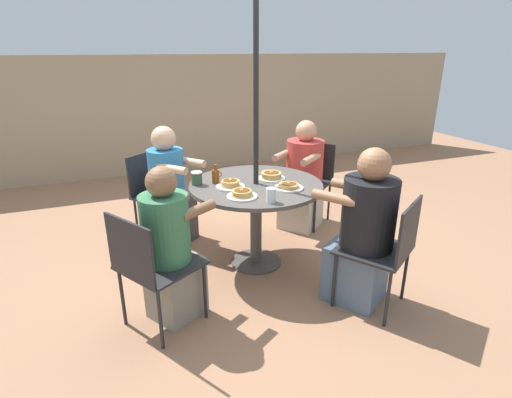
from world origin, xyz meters
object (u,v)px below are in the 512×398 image
(diner_east, at_px, (170,251))
(pancake_plate_d, at_px, (242,194))
(syrup_bottle, at_px, (216,176))
(diner_north, at_px, (170,190))
(patio_chair_east, at_px, (150,263))
(pancake_plate_a, at_px, (271,176))
(diner_west, at_px, (303,180))
(drinking_glass_a, at_px, (271,195))
(pancake_plate_c, at_px, (289,187))
(patio_chair_north, at_px, (156,189))
(patio_table, at_px, (256,196))
(coffee_cup, at_px, (197,178))
(pancake_plate_b, at_px, (230,184))
(patio_chair_south, at_px, (386,246))
(diner_south, at_px, (363,235))
(patio_chair_west, at_px, (310,177))

(diner_east, height_order, pancake_plate_d, diner_east)
(syrup_bottle, bearing_deg, diner_north, 116.10)
(patio_chair_east, relative_size, pancake_plate_a, 3.64)
(diner_west, distance_m, syrup_bottle, 1.19)
(pancake_plate_d, bearing_deg, diner_north, 111.27)
(drinking_glass_a, bearing_deg, diner_west, 51.63)
(patio_chair_east, height_order, pancake_plate_c, patio_chair_east)
(patio_chair_east, xyz_separation_m, syrup_bottle, (0.66, 0.71, 0.31))
(patio_chair_north, relative_size, diner_north, 0.75)
(pancake_plate_c, height_order, pancake_plate_d, pancake_plate_d)
(patio_table, xyz_separation_m, pancake_plate_a, (0.17, 0.07, 0.14))
(pancake_plate_d, distance_m, coffee_cup, 0.49)
(pancake_plate_b, relative_size, pancake_plate_c, 1.00)
(patio_chair_east, relative_size, coffee_cup, 7.78)
(patio_chair_south, relative_size, diner_south, 0.72)
(patio_chair_south, xyz_separation_m, pancake_plate_a, (-0.45, 1.01, 0.27))
(patio_table, bearing_deg, coffee_cup, 161.90)
(patio_chair_east, xyz_separation_m, pancake_plate_a, (1.13, 0.65, 0.27))
(diner_north, distance_m, syrup_bottle, 0.73)
(drinking_glass_a, bearing_deg, diner_north, 115.07)
(syrup_bottle, xyz_separation_m, coffee_cup, (-0.16, 0.02, -0.01))
(diner_east, height_order, diner_south, diner_south)
(diner_north, xyz_separation_m, diner_west, (1.36, -0.16, -0.02))
(patio_chair_south, bearing_deg, pancake_plate_b, 99.15)
(patio_chair_west, bearing_deg, drinking_glass_a, 102.41)
(patio_chair_west, distance_m, pancake_plate_a, 0.99)
(patio_chair_north, bearing_deg, diner_east, 46.27)
(pancake_plate_b, bearing_deg, patio_chair_east, -142.39)
(patio_chair_north, relative_size, pancake_plate_a, 3.64)
(diner_north, relative_size, diner_south, 0.96)
(diner_south, height_order, pancake_plate_c, diner_south)
(patio_chair_north, distance_m, diner_east, 1.37)
(diner_west, distance_m, pancake_plate_c, 1.00)
(diner_west, bearing_deg, diner_east, 86.74)
(patio_table, xyz_separation_m, diner_north, (-0.61, 0.74, -0.11))
(diner_west, relative_size, pancake_plate_c, 4.83)
(diner_north, distance_m, patio_chair_east, 1.37)
(diner_west, distance_m, pancake_plate_a, 0.82)
(diner_east, distance_m, pancake_plate_a, 1.16)
(pancake_plate_c, bearing_deg, diner_west, 55.09)
(patio_chair_east, xyz_separation_m, pancake_plate_d, (0.75, 0.32, 0.27))
(pancake_plate_a, bearing_deg, drinking_glass_a, -113.74)
(diner_east, xyz_separation_m, pancake_plate_d, (0.60, 0.23, 0.25))
(diner_north, xyz_separation_m, diner_south, (1.13, -1.54, 0.01))
(pancake_plate_b, xyz_separation_m, syrup_bottle, (-0.08, 0.15, 0.04))
(patio_chair_north, distance_m, coffee_cup, 0.82)
(diner_north, bearing_deg, pancake_plate_d, 71.85)
(patio_table, distance_m, pancake_plate_a, 0.23)
(pancake_plate_b, bearing_deg, diner_east, -140.90)
(diner_south, xyz_separation_m, pancake_plate_a, (-0.35, 0.86, 0.24))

